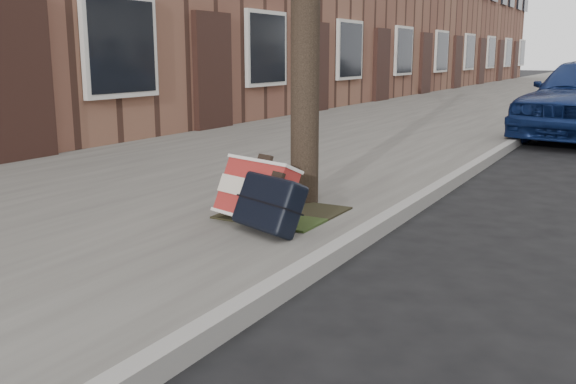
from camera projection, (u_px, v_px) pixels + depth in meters
The scene contains 5 objects.
ground at pixel (508, 333), 3.25m from camera, with size 120.00×120.00×0.00m, color black.
near_sidewalk at pixel (476, 103), 17.80m from camera, with size 5.00×70.00×0.12m, color slate.
dirt_patch at pixel (283, 213), 5.21m from camera, with size 0.85×0.85×0.01m, color black.
suitcase_red at pixel (256, 192), 4.84m from camera, with size 0.64×0.18×0.46m, color maroon.
suitcase_navy at pixel (269, 203), 4.61m from camera, with size 0.56×0.18×0.40m, color black.
Camera 1 is at (0.51, -3.19, 1.38)m, focal length 40.00 mm.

